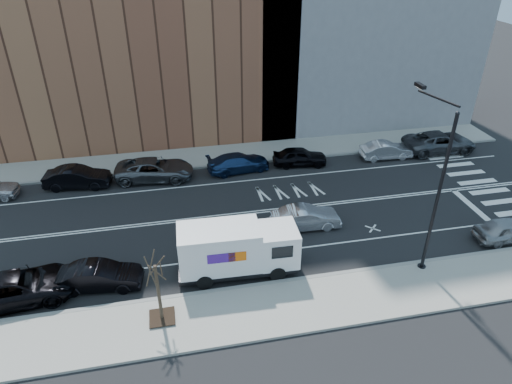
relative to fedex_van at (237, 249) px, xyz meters
name	(u,v)px	position (x,y,z in m)	size (l,w,h in m)	color
ground	(267,211)	(2.90, 5.60, -1.53)	(120.00, 120.00, 0.00)	black
sidewalk_near	(306,304)	(2.90, -3.20, -1.46)	(44.00, 3.60, 0.15)	gray
sidewalk_far	(243,153)	(2.90, 14.40, -1.46)	(44.00, 3.60, 0.15)	gray
curb_near	(296,280)	(2.90, -1.40, -1.45)	(44.00, 0.25, 0.17)	gray
curb_far	(247,163)	(2.90, 12.60, -1.45)	(44.00, 0.25, 0.17)	gray
crosswalk	(483,186)	(18.90, 5.60, -1.53)	(3.00, 14.00, 0.01)	white
road_markings	(267,211)	(2.90, 5.60, -1.53)	(40.00, 8.60, 0.01)	white
bldg_brick	(127,1)	(-5.10, 21.20, 9.47)	(26.00, 10.00, 22.00)	brown
streetlight	(435,184)	(9.90, -1.31, 3.55)	(0.44, 4.02, 9.34)	black
street_tree	(159,298)	(-4.10, -2.80, -0.08)	(1.20, 1.20, 3.75)	black
fedex_van	(237,249)	(0.00, 0.00, 0.00)	(6.47, 2.47, 2.92)	black
far_parked_b	(77,177)	(-9.58, 11.47, -0.78)	(1.60, 4.58, 1.51)	black
far_parked_c	(154,169)	(-4.19, 11.56, -0.75)	(2.59, 5.63, 1.56)	#4F5257
far_parked_d	(238,163)	(2.06, 11.60, -0.84)	(1.93, 4.75, 1.38)	navy
far_parked_e	(300,157)	(6.90, 11.61, -0.82)	(1.68, 4.18, 1.42)	black
far_parked_f	(386,150)	(14.02, 11.37, -0.85)	(1.44, 4.14, 1.36)	silver
far_parked_g	(440,142)	(18.89, 11.67, -0.71)	(2.73, 5.92, 1.65)	#43454A
driving_sedan	(306,218)	(4.83, 3.29, -0.83)	(1.48, 4.24, 1.40)	silver
near_parked_rear_a	(100,276)	(-7.11, 0.24, -0.84)	(1.48, 4.24, 1.40)	black
near_parked_rear_b	(18,288)	(-11.00, 0.11, -0.76)	(2.55, 5.54, 1.54)	black
near_parked_front	(509,230)	(16.21, -0.37, -0.84)	(1.64, 4.08, 1.39)	#9B9CA0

